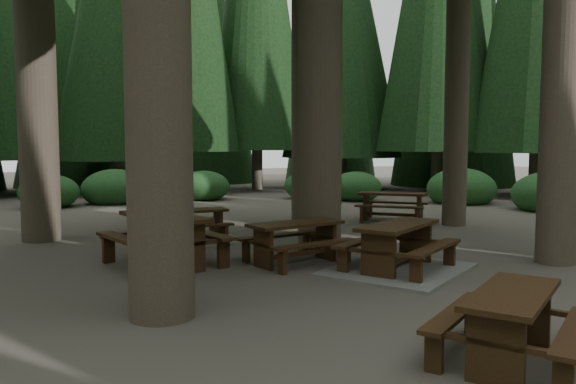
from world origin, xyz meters
name	(u,v)px	position (x,y,z in m)	size (l,w,h in m)	color
ground	(285,254)	(0.00, 0.00, 0.00)	(80.00, 80.00, 0.00)	#564F45
picnic_table_a	(398,255)	(1.13, -2.01, 0.26)	(2.94, 2.82, 0.78)	gray
picnic_table_b	(164,232)	(-2.24, -0.10, 0.57)	(2.08, 2.35, 0.86)	#311F0E
picnic_table_c	(190,231)	(-1.30, 2.16, 0.22)	(2.04, 1.70, 0.68)	gray
picnic_table_d	(392,202)	(4.47, 3.27, 0.51)	(2.27, 2.24, 0.77)	#311F0E
picnic_table_e	(512,315)	(-0.07, -5.65, 0.45)	(1.98, 1.90, 0.67)	#311F0E
picnic_table_f	(296,236)	(-0.14, -0.81, 0.47)	(1.90, 1.65, 0.71)	#311F0E
shrub_ring	(303,226)	(0.70, 0.75, 0.40)	(23.86, 24.64, 1.49)	#1B5129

